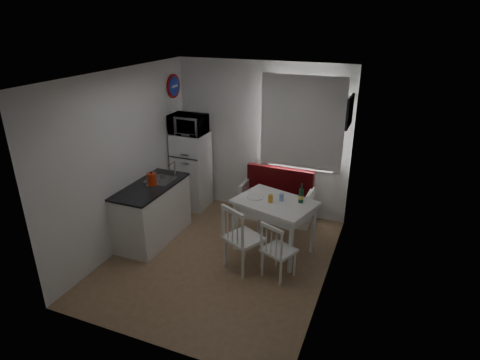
% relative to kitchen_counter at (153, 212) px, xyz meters
% --- Properties ---
extents(floor, '(3.00, 3.50, 0.02)m').
position_rel_kitchen_counter_xyz_m(floor, '(1.20, -0.16, -0.46)').
color(floor, '#8B684A').
rests_on(floor, ground).
extents(ceiling, '(3.00, 3.50, 0.02)m').
position_rel_kitchen_counter_xyz_m(ceiling, '(1.20, -0.16, 2.14)').
color(ceiling, white).
rests_on(ceiling, wall_back).
extents(wall_back, '(3.00, 0.02, 2.60)m').
position_rel_kitchen_counter_xyz_m(wall_back, '(1.20, 1.59, 0.84)').
color(wall_back, white).
rests_on(wall_back, floor).
extents(wall_front, '(3.00, 0.02, 2.60)m').
position_rel_kitchen_counter_xyz_m(wall_front, '(1.20, -1.91, 0.84)').
color(wall_front, white).
rests_on(wall_front, floor).
extents(wall_left, '(0.02, 3.50, 2.60)m').
position_rel_kitchen_counter_xyz_m(wall_left, '(-0.30, -0.16, 0.84)').
color(wall_left, white).
rests_on(wall_left, floor).
extents(wall_right, '(0.02, 3.50, 2.60)m').
position_rel_kitchen_counter_xyz_m(wall_right, '(2.70, -0.16, 0.84)').
color(wall_right, white).
rests_on(wall_right, floor).
extents(window, '(1.22, 0.06, 1.47)m').
position_rel_kitchen_counter_xyz_m(window, '(1.90, 1.56, 1.17)').
color(window, white).
rests_on(window, wall_back).
extents(curtain, '(1.35, 0.02, 1.50)m').
position_rel_kitchen_counter_xyz_m(curtain, '(1.90, 1.49, 1.22)').
color(curtain, white).
rests_on(curtain, wall_back).
extents(kitchen_counter, '(0.62, 1.32, 1.16)m').
position_rel_kitchen_counter_xyz_m(kitchen_counter, '(0.00, 0.00, 0.00)').
color(kitchen_counter, white).
rests_on(kitchen_counter, floor).
extents(wall_sign, '(0.03, 0.40, 0.40)m').
position_rel_kitchen_counter_xyz_m(wall_sign, '(-0.27, 1.29, 1.69)').
color(wall_sign, '#1A2C9D').
rests_on(wall_sign, wall_left).
extents(picture_frame, '(0.04, 0.52, 0.42)m').
position_rel_kitchen_counter_xyz_m(picture_frame, '(2.67, 0.94, 1.59)').
color(picture_frame, black).
rests_on(picture_frame, wall_right).
extents(bench, '(1.22, 0.47, 0.87)m').
position_rel_kitchen_counter_xyz_m(bench, '(1.58, 1.35, -0.17)').
color(bench, white).
rests_on(bench, floor).
extents(dining_table, '(1.25, 1.03, 0.81)m').
position_rel_kitchen_counter_xyz_m(dining_table, '(1.85, 0.34, 0.27)').
color(dining_table, white).
rests_on(dining_table, floor).
extents(chair_left, '(0.60, 0.61, 0.52)m').
position_rel_kitchen_counter_xyz_m(chair_left, '(1.60, -0.33, 0.14)').
color(chair_left, white).
rests_on(chair_left, floor).
extents(chair_right, '(0.50, 0.50, 0.44)m').
position_rel_kitchen_counter_xyz_m(chair_right, '(2.10, -0.31, 0.05)').
color(chair_right, white).
rests_on(chair_right, floor).
extents(fridge, '(0.55, 0.55, 1.38)m').
position_rel_kitchen_counter_xyz_m(fridge, '(0.02, 1.24, 0.24)').
color(fridge, white).
rests_on(fridge, floor).
extents(microwave, '(0.60, 0.41, 0.33)m').
position_rel_kitchen_counter_xyz_m(microwave, '(0.02, 1.19, 1.09)').
color(microwave, white).
rests_on(microwave, fridge).
extents(kettle, '(0.17, 0.17, 0.23)m').
position_rel_kitchen_counter_xyz_m(kettle, '(0.05, -0.02, 0.56)').
color(kettle, red).
rests_on(kettle, kitchen_counter).
extents(wine_bottle, '(0.07, 0.07, 0.29)m').
position_rel_kitchen_counter_xyz_m(wine_bottle, '(2.20, 0.44, 0.50)').
color(wine_bottle, '#164527').
rests_on(wine_bottle, dining_table).
extents(drinking_glass_orange, '(0.07, 0.07, 0.11)m').
position_rel_kitchen_counter_xyz_m(drinking_glass_orange, '(1.80, 0.29, 0.41)').
color(drinking_glass_orange, gold).
rests_on(drinking_glass_orange, dining_table).
extents(drinking_glass_blue, '(0.06, 0.06, 0.11)m').
position_rel_kitchen_counter_xyz_m(drinking_glass_blue, '(1.93, 0.39, 0.41)').
color(drinking_glass_blue, '#87A7E5').
rests_on(drinking_glass_blue, dining_table).
extents(plate, '(0.24, 0.24, 0.02)m').
position_rel_kitchen_counter_xyz_m(plate, '(1.55, 0.36, 0.37)').
color(plate, white).
rests_on(plate, dining_table).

